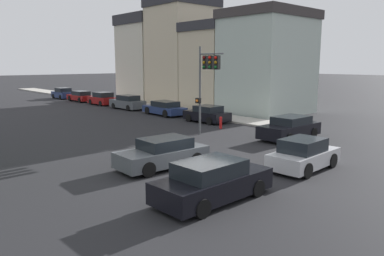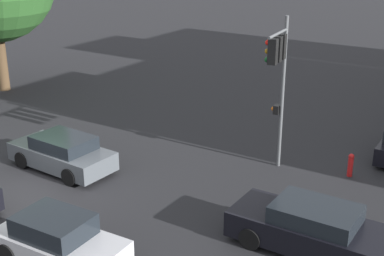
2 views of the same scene
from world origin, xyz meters
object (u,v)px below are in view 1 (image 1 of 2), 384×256
object	(u,v)px
traffic_signal	(207,72)
parked_car_3	(103,99)
parked_car_0	(207,114)
parked_car_4	(81,96)
fire_hydrant	(221,122)
crossing_car_1	(163,153)
parked_car_5	(63,94)
parked_car_1	(164,108)
crossing_car_2	(304,155)
parked_car_2	(127,103)
crossing_car_3	(212,181)
crossing_car_0	(290,128)

from	to	relation	value
traffic_signal	parked_car_3	bearing A→B (deg)	-107.19
parked_car_0	parked_car_4	world-z (taller)	parked_car_0
fire_hydrant	parked_car_4	bearing A→B (deg)	87.09
crossing_car_1	parked_car_5	size ratio (longest dim) A/B	1.07
crossing_car_1	fire_hydrant	xyz separation A→B (m)	(9.67, 5.50, -0.18)
parked_car_4	parked_car_1	bearing A→B (deg)	-179.27
crossing_car_2	parked_car_1	bearing A→B (deg)	68.06
crossing_car_2	parked_car_2	bearing A→B (deg)	72.83
parked_car_4	crossing_car_2	bearing A→B (deg)	170.29
parked_car_1	parked_car_3	world-z (taller)	parked_car_3
parked_car_1	parked_car_2	distance (m)	6.29
parked_car_3	crossing_car_1	bearing A→B (deg)	156.72
crossing_car_3	parked_car_2	distance (m)	27.95
crossing_car_3	parked_car_0	size ratio (longest dim) A/B	1.17
traffic_signal	parked_car_3	size ratio (longest dim) A/B	1.49
traffic_signal	parked_car_4	world-z (taller)	traffic_signal
crossing_car_3	parked_car_3	distance (m)	33.13
traffic_signal	fire_hydrant	xyz separation A→B (m)	(2.67, 1.26, -3.79)
crossing_car_1	parked_car_0	bearing A→B (deg)	-140.58
crossing_car_3	parked_car_1	world-z (taller)	crossing_car_3
crossing_car_2	crossing_car_0	bearing A→B (deg)	35.68
crossing_car_3	parked_car_2	world-z (taller)	parked_car_2
parked_car_4	parked_car_3	bearing A→B (deg)	-177.98
crossing_car_3	crossing_car_1	bearing A→B (deg)	73.08
parked_car_0	traffic_signal	bearing A→B (deg)	134.06
parked_car_5	parked_car_0	bearing A→B (deg)	-178.41
crossing_car_3	fire_hydrant	xyz separation A→B (m)	(10.98, 10.08, -0.21)
parked_car_5	fire_hydrant	world-z (taller)	parked_car_5
traffic_signal	crossing_car_2	bearing A→B (deg)	68.35
traffic_signal	crossing_car_1	world-z (taller)	traffic_signal
parked_car_0	parked_car_5	xyz separation A→B (m)	(-0.21, 28.37, 0.04)
parked_car_2	fire_hydrant	distance (m)	15.07
parked_car_5	fire_hydrant	bearing A→B (deg)	178.90
crossing_car_1	crossing_car_3	xyz separation A→B (m)	(-1.31, -4.59, 0.03)
parked_car_3	parked_car_4	xyz separation A→B (m)	(-0.16, 5.46, -0.06)
parked_car_3	parked_car_5	bearing A→B (deg)	1.16
crossing_car_3	parked_car_0	world-z (taller)	crossing_car_3
parked_car_2	parked_car_3	world-z (taller)	parked_car_2
fire_hydrant	parked_car_5	bearing A→B (deg)	87.73
parked_car_0	parked_car_1	xyz separation A→B (m)	(-0.00, 5.76, -0.01)
parked_car_1	parked_car_4	world-z (taller)	parked_car_4
parked_car_3	fire_hydrant	distance (m)	20.67
parked_car_1	parked_car_4	size ratio (longest dim) A/B	1.01
traffic_signal	fire_hydrant	distance (m)	4.80
crossing_car_2	traffic_signal	bearing A→B (deg)	71.95
crossing_car_0	parked_car_4	distance (m)	31.71
crossing_car_3	parked_car_1	size ratio (longest dim) A/B	0.97
parked_car_2	crossing_car_3	bearing A→B (deg)	152.09
parked_car_5	fire_hydrant	xyz separation A→B (m)	(-1.24, -31.33, -0.21)
crossing_car_0	crossing_car_3	size ratio (longest dim) A/B	0.99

